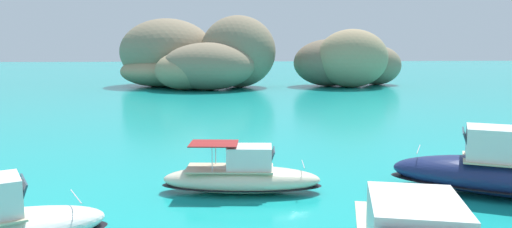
# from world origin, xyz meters

# --- Properties ---
(islet_large) EXTENTS (26.61, 22.85, 10.31)m
(islet_large) POSITION_xyz_m (-1.82, 66.56, 4.10)
(islet_large) COLOR #84755B
(islet_large) RESTS_ON ground
(islet_small) EXTENTS (19.75, 14.85, 8.36)m
(islet_small) POSITION_xyz_m (21.31, 65.35, 3.53)
(islet_small) COLOR #9E8966
(islet_small) RESTS_ON ground
(motorboat_navy) EXTENTS (9.20, 6.55, 2.81)m
(motorboat_navy) POSITION_xyz_m (12.70, 12.39, 0.89)
(motorboat_navy) COLOR navy
(motorboat_navy) RESTS_ON ground
(motorboat_cream) EXTENTS (6.48, 2.59, 1.98)m
(motorboat_cream) POSITION_xyz_m (2.46, 13.78, 0.64)
(motorboat_cream) COLOR beige
(motorboat_cream) RESTS_ON ground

